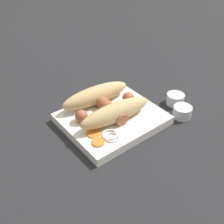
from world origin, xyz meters
name	(u,v)px	position (x,y,z in m)	size (l,w,h in m)	color
ground_plane	(112,122)	(0.00, 0.00, 0.00)	(3.00, 3.00, 0.00)	#232326
food_tray	(112,119)	(0.00, 0.00, 0.01)	(0.22, 0.19, 0.02)	silver
bread_roll	(105,103)	(0.00, 0.02, 0.04)	(0.19, 0.14, 0.05)	tan
sausage	(106,107)	(0.00, 0.02, 0.04)	(0.16, 0.13, 0.03)	#9E5638
pickled_veggies	(104,137)	(-0.06, -0.05, 0.02)	(0.07, 0.07, 0.00)	orange
condiment_cup_near	(182,112)	(0.15, -0.09, 0.01)	(0.05, 0.05, 0.03)	silver
condiment_cup_far	(175,100)	(0.18, -0.04, 0.01)	(0.05, 0.05, 0.03)	silver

